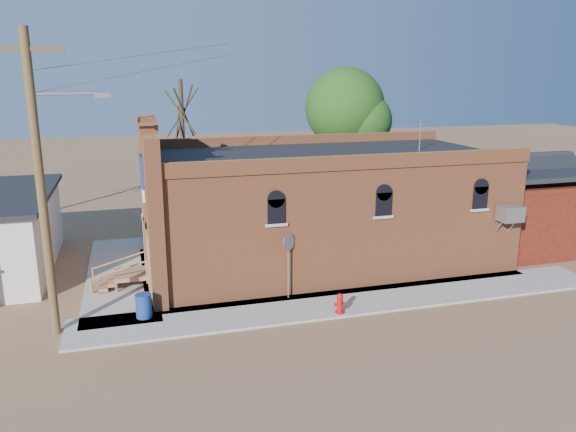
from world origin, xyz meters
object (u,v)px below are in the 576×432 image
object	(u,v)px
stop_sign	(288,249)
trash_barrel	(144,306)
brick_bar	(316,208)
utility_pole	(42,181)
fire_hydrant	(340,303)

from	to	relation	value
stop_sign	trash_barrel	size ratio (longest dim) A/B	2.99
brick_bar	utility_pole	world-z (taller)	utility_pole
utility_pole	stop_sign	distance (m)	8.09
stop_sign	trash_barrel	world-z (taller)	stop_sign
brick_bar	fire_hydrant	size ratio (longest dim) A/B	23.94
fire_hydrant	stop_sign	xyz separation A→B (m)	(-1.26, 1.74, 1.47)
utility_pole	fire_hydrant	size ratio (longest dim) A/B	13.14
fire_hydrant	trash_barrel	bearing A→B (deg)	162.22
trash_barrel	fire_hydrant	bearing A→B (deg)	-13.09
utility_pole	stop_sign	bearing A→B (deg)	4.56
utility_pole	fire_hydrant	bearing A→B (deg)	-7.42
fire_hydrant	stop_sign	size ratio (longest dim) A/B	0.29
utility_pole	stop_sign	size ratio (longest dim) A/B	3.83
utility_pole	brick_bar	bearing A→B (deg)	23.69
trash_barrel	utility_pole	bearing A→B (deg)	-173.36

